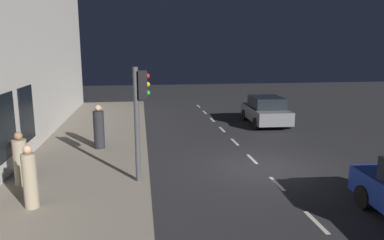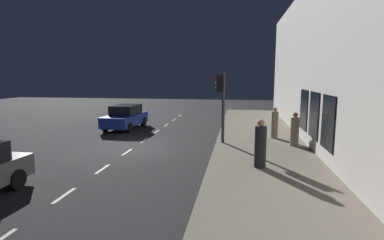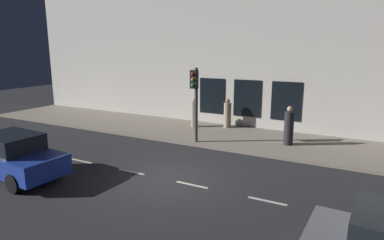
{
  "view_description": "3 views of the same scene",
  "coord_description": "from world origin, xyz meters",
  "px_view_note": "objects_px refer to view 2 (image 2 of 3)",
  "views": [
    {
      "loc": [
        4.22,
        11.91,
        4.24
      ],
      "look_at": [
        2.42,
        -0.57,
        1.7
      ],
      "focal_mm": 33.72,
      "sensor_mm": 36.0,
      "label": 1
    },
    {
      "loc": [
        5.09,
        -14.11,
        3.57
      ],
      "look_at": [
        3.05,
        -0.83,
        1.56
      ],
      "focal_mm": 28.23,
      "sensor_mm": 36.0,
      "label": 2
    },
    {
      "loc": [
        -9.3,
        -5.97,
        4.55
      ],
      "look_at": [
        2.18,
        0.16,
        1.72
      ],
      "focal_mm": 31.01,
      "sensor_mm": 36.0,
      "label": 3
    }
  ],
  "objects_px": {
    "parked_car_0": "(125,117)",
    "pedestrian_2": "(275,124)",
    "traffic_light": "(221,96)",
    "pedestrian_1": "(260,146)",
    "pedestrian_0": "(295,131)"
  },
  "relations": [
    {
      "from": "traffic_light",
      "to": "pedestrian_0",
      "type": "relative_size",
      "value": 2.15
    },
    {
      "from": "traffic_light",
      "to": "parked_car_0",
      "type": "distance_m",
      "value": 7.83
    },
    {
      "from": "parked_car_0",
      "to": "pedestrian_1",
      "type": "height_order",
      "value": "pedestrian_1"
    },
    {
      "from": "pedestrian_1",
      "to": "traffic_light",
      "type": "bearing_deg",
      "value": 13.55
    },
    {
      "from": "pedestrian_0",
      "to": "pedestrian_1",
      "type": "distance_m",
      "value": 4.26
    },
    {
      "from": "traffic_light",
      "to": "pedestrian_2",
      "type": "distance_m",
      "value": 3.6
    },
    {
      "from": "pedestrian_1",
      "to": "pedestrian_2",
      "type": "relative_size",
      "value": 1.08
    },
    {
      "from": "traffic_light",
      "to": "pedestrian_0",
      "type": "distance_m",
      "value": 3.95
    },
    {
      "from": "pedestrian_1",
      "to": "pedestrian_2",
      "type": "distance_m",
      "value": 5.66
    },
    {
      "from": "traffic_light",
      "to": "pedestrian_2",
      "type": "relative_size",
      "value": 2.1
    },
    {
      "from": "parked_car_0",
      "to": "pedestrian_2",
      "type": "bearing_deg",
      "value": 169.59
    },
    {
      "from": "parked_car_0",
      "to": "pedestrian_1",
      "type": "bearing_deg",
      "value": 139.93
    },
    {
      "from": "pedestrian_1",
      "to": "pedestrian_2",
      "type": "bearing_deg",
      "value": -21.14
    },
    {
      "from": "pedestrian_0",
      "to": "pedestrian_1",
      "type": "relative_size",
      "value": 0.91
    },
    {
      "from": "parked_car_0",
      "to": "pedestrian_2",
      "type": "xyz_separation_m",
      "value": [
        9.45,
        -2.32,
        0.14
      ]
    }
  ]
}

